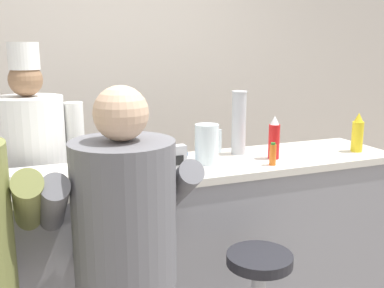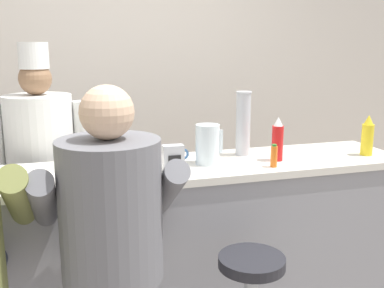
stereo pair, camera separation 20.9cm
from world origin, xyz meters
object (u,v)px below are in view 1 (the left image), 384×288
(water_pitcher_clear, at_px, (207,144))
(napkin_dispenser_chrome, at_px, (175,159))
(mustard_bottle_yellow, at_px, (358,134))
(hot_sauce_bottle_orange, at_px, (273,154))
(cereal_bowl, at_px, (14,177))
(coffee_mug_blue, at_px, (174,156))
(cup_stack_steel, at_px, (239,123))
(cook_in_whites_near, at_px, (32,166))
(breakfast_plate, at_px, (101,173))
(diner_seated_grey, at_px, (123,219))
(ketchup_bottle_red, at_px, (274,139))

(water_pitcher_clear, xyz_separation_m, napkin_dispenser_chrome, (-0.22, -0.11, -0.04))
(mustard_bottle_yellow, bearing_deg, hot_sauce_bottle_orange, -172.30)
(cereal_bowl, bearing_deg, coffee_mug_blue, 1.80)
(cup_stack_steel, bearing_deg, cook_in_whites_near, 158.84)
(water_pitcher_clear, relative_size, cereal_bowl, 1.38)
(breakfast_plate, relative_size, coffee_mug_blue, 2.15)
(coffee_mug_blue, height_order, cup_stack_steel, cup_stack_steel)
(cereal_bowl, xyz_separation_m, napkin_dispenser_chrome, (0.77, -0.14, 0.05))
(breakfast_plate, distance_m, cereal_bowl, 0.41)
(mustard_bottle_yellow, bearing_deg, diner_seated_grey, -164.90)
(napkin_dispenser_chrome, bearing_deg, breakfast_plate, 167.53)
(coffee_mug_blue, relative_size, cook_in_whites_near, 0.08)
(mustard_bottle_yellow, height_order, diner_seated_grey, diner_seated_grey)
(mustard_bottle_yellow, xyz_separation_m, coffee_mug_blue, (-1.14, 0.13, -0.07))
(breakfast_plate, xyz_separation_m, cook_in_whites_near, (-0.30, 0.61, -0.09))
(hot_sauce_bottle_orange, distance_m, water_pitcher_clear, 0.36)
(mustard_bottle_yellow, relative_size, water_pitcher_clear, 1.10)
(mustard_bottle_yellow, relative_size, cook_in_whites_near, 0.15)
(cereal_bowl, bearing_deg, cup_stack_steel, 4.80)
(coffee_mug_blue, bearing_deg, cook_in_whites_near, 143.82)
(diner_seated_grey, bearing_deg, breakfast_plate, 89.68)
(napkin_dispenser_chrome, height_order, cook_in_whites_near, cook_in_whites_near)
(water_pitcher_clear, relative_size, coffee_mug_blue, 1.73)
(ketchup_bottle_red, xyz_separation_m, cook_in_whites_near, (-1.29, 0.62, -0.19))
(ketchup_bottle_red, xyz_separation_m, diner_seated_grey, (-0.99, -0.46, -0.17))
(cereal_bowl, bearing_deg, cook_in_whites_near, 79.86)
(ketchup_bottle_red, height_order, diner_seated_grey, diner_seated_grey)
(hot_sauce_bottle_orange, height_order, water_pitcher_clear, water_pitcher_clear)
(hot_sauce_bottle_orange, bearing_deg, water_pitcher_clear, 152.40)
(cereal_bowl, distance_m, napkin_dispenser_chrome, 0.78)
(napkin_dispenser_chrome, distance_m, cook_in_whites_near, 0.97)
(mustard_bottle_yellow, relative_size, cereal_bowl, 1.52)
(cereal_bowl, bearing_deg, ketchup_bottle_red, -2.91)
(napkin_dispenser_chrome, xyz_separation_m, cook_in_whites_near, (-0.67, 0.69, -0.15))
(cook_in_whites_near, bearing_deg, ketchup_bottle_red, -25.76)
(ketchup_bottle_red, distance_m, napkin_dispenser_chrome, 0.63)
(breakfast_plate, distance_m, cook_in_whites_near, 0.69)
(breakfast_plate, relative_size, diner_seated_grey, 0.18)
(diner_seated_grey, bearing_deg, coffee_mug_blue, 52.87)
(mustard_bottle_yellow, distance_m, cook_in_whites_near, 1.98)
(water_pitcher_clear, bearing_deg, coffee_mug_blue, 162.72)
(ketchup_bottle_red, relative_size, diner_seated_grey, 0.17)
(cook_in_whites_near, bearing_deg, hot_sauce_bottle_orange, -31.67)
(cereal_bowl, xyz_separation_m, cup_stack_steel, (1.25, 0.11, 0.17))
(water_pitcher_clear, xyz_separation_m, breakfast_plate, (-0.59, -0.03, -0.09))
(water_pitcher_clear, height_order, cook_in_whites_near, cook_in_whites_near)
(hot_sauce_bottle_orange, xyz_separation_m, cup_stack_steel, (-0.05, 0.30, 0.13))
(napkin_dispenser_chrome, bearing_deg, coffee_mug_blue, 72.05)
(cup_stack_steel, distance_m, diner_seated_grey, 1.09)
(water_pitcher_clear, bearing_deg, hot_sauce_bottle_orange, -27.60)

